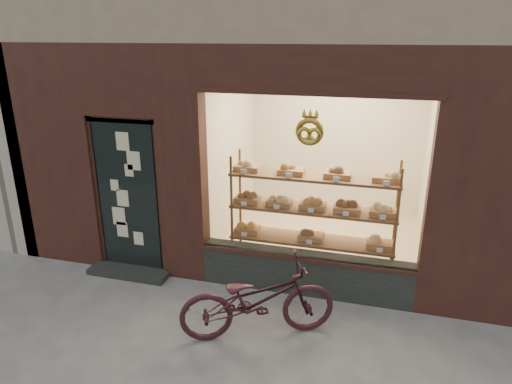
% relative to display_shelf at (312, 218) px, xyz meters
% --- Properties ---
extents(display_shelf, '(2.20, 0.45, 1.70)m').
position_rel_display_shelf_xyz_m(display_shelf, '(0.00, 0.00, 0.00)').
color(display_shelf, brown).
rests_on(display_shelf, ground).
extents(bicycle, '(1.81, 1.27, 0.90)m').
position_rel_display_shelf_xyz_m(bicycle, '(-0.35, -1.46, -0.42)').
color(bicycle, '#34161D').
rests_on(bicycle, ground).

